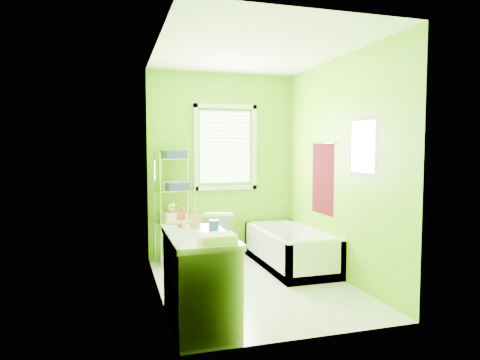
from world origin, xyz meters
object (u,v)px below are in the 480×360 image
object	(u,v)px
toilet	(219,236)
vanity	(200,276)
wire_shelf_unit	(175,195)
bathtub	(291,255)

from	to	relation	value
toilet	vanity	distance (m)	2.03
toilet	wire_shelf_unit	world-z (taller)	wire_shelf_unit
wire_shelf_unit	toilet	bearing A→B (deg)	-17.22
bathtub	vanity	size ratio (longest dim) A/B	1.50
vanity	wire_shelf_unit	distance (m)	2.16
vanity	wire_shelf_unit	world-z (taller)	wire_shelf_unit
toilet	wire_shelf_unit	distance (m)	0.81
bathtub	wire_shelf_unit	world-z (taller)	wire_shelf_unit
bathtub	toilet	bearing A→B (deg)	148.49
bathtub	wire_shelf_unit	distance (m)	1.73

